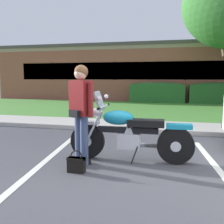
# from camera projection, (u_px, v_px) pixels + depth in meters

# --- Properties ---
(ground_plane) EXTENTS (140.00, 140.00, 0.00)m
(ground_plane) POSITION_uv_depth(u_px,v_px,m) (128.00, 175.00, 4.06)
(ground_plane) COLOR #424247
(curb_strip) EXTENTS (60.00, 0.20, 0.12)m
(curb_strip) POSITION_uv_depth(u_px,v_px,m) (150.00, 131.00, 7.16)
(curb_strip) COLOR #B7B2A8
(curb_strip) RESTS_ON ground
(concrete_walk) EXTENTS (60.00, 1.50, 0.08)m
(concrete_walk) POSITION_uv_depth(u_px,v_px,m) (152.00, 126.00, 7.98)
(concrete_walk) COLOR #B7B2A8
(concrete_walk) RESTS_ON ground
(grass_lawn) EXTENTS (60.00, 7.25, 0.06)m
(grass_lawn) POSITION_uv_depth(u_px,v_px,m) (161.00, 110.00, 12.19)
(grass_lawn) COLOR #478433
(grass_lawn) RESTS_ON ground
(stall_stripe_0) EXTENTS (0.67, 4.38, 0.01)m
(stall_stripe_0) POSITION_uv_depth(u_px,v_px,m) (43.00, 163.00, 4.62)
(stall_stripe_0) COLOR silver
(stall_stripe_0) RESTS_ON ground
(motorcycle) EXTENTS (2.24, 0.82, 1.26)m
(motorcycle) POSITION_uv_depth(u_px,v_px,m) (135.00, 134.00, 4.69)
(motorcycle) COLOR black
(motorcycle) RESTS_ON ground
(rider_person) EXTENTS (0.51, 0.40, 1.70)m
(rider_person) POSITION_uv_depth(u_px,v_px,m) (81.00, 108.00, 4.42)
(rider_person) COLOR black
(rider_person) RESTS_ON ground
(handbag) EXTENTS (0.28, 0.13, 0.36)m
(handbag) POSITION_uv_depth(u_px,v_px,m) (76.00, 163.00, 4.14)
(handbag) COLOR black
(handbag) RESTS_ON ground
(hedge_left) EXTENTS (3.21, 0.90, 1.24)m
(hedge_left) POSITION_uv_depth(u_px,v_px,m) (157.00, 92.00, 15.57)
(hedge_left) COLOR #286028
(hedge_left) RESTS_ON ground
(hedge_center_left) EXTENTS (3.32, 0.90, 1.24)m
(hedge_center_left) POSITION_uv_depth(u_px,v_px,m) (220.00, 93.00, 14.73)
(hedge_center_left) COLOR #286028
(hedge_center_left) RESTS_ON ground
(brick_building) EXTENTS (25.87, 10.28, 3.74)m
(brick_building) POSITION_uv_depth(u_px,v_px,m) (184.00, 73.00, 20.51)
(brick_building) COLOR #93513D
(brick_building) RESTS_ON ground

